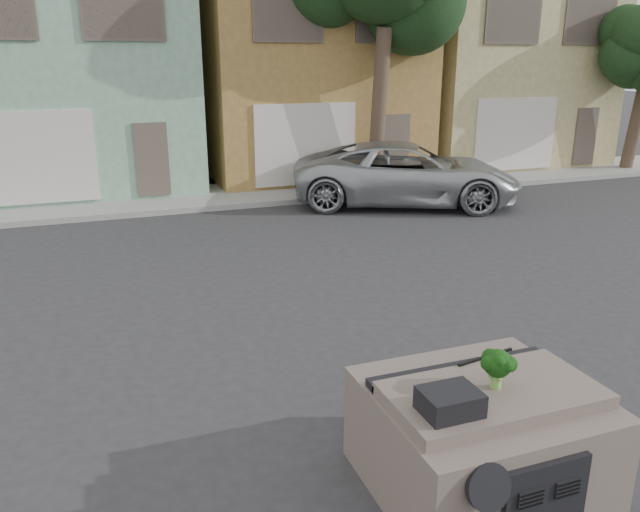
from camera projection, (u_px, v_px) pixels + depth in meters
ground_plane at (352, 353)px, 8.70m from camera, size 120.00×120.00×0.00m
sidewalk at (210, 197)px, 18.05m from camera, size 40.00×3.00×0.15m
townhouse_mint at (67, 63)px, 19.34m from camera, size 7.20×8.20×7.55m
townhouse_tan at (296, 62)px, 21.82m from camera, size 7.20×8.20×7.55m
townhouse_beige at (478, 62)px, 24.31m from camera, size 7.20×8.20×7.55m
silver_pickup at (405, 204)px, 17.51m from camera, size 6.82×5.13×1.72m
tree_near at (380, 46)px, 17.81m from camera, size 4.40×4.00×8.50m
car_dashboard at (479, 434)px, 5.85m from camera, size 2.00×1.80×1.12m
instrument_hump at (450, 402)px, 5.14m from camera, size 0.48×0.38×0.20m
wiper_arm at (486, 357)px, 6.10m from camera, size 0.69×0.15×0.02m
broccoli at (497, 369)px, 5.50m from camera, size 0.42×0.42×0.38m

